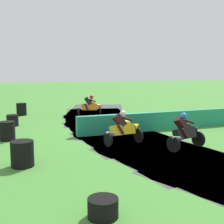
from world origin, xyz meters
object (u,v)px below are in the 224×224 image
Objects in this scene: motorcycle_lead_orange at (91,106)px; tire_stack_extra_a at (103,208)px; motorcycle_trailing_black at (186,132)px; tire_stack_near at (21,109)px; tire_stack_far at (22,154)px; motorcycle_chase_yellow at (124,128)px; tire_stack_mid_b at (7,131)px; tire_stack_mid_a at (13,120)px.

tire_stack_extra_a is (-2.83, -12.99, -0.44)m from motorcycle_lead_orange.
motorcycle_trailing_black is 2.09× the size of tire_stack_near.
motorcycle_lead_orange is 2.16× the size of tire_stack_far.
motorcycle_chase_yellow is 4.93m from tire_stack_mid_b.
tire_stack_mid_b is at bearing -132.21° from motorcycle_lead_orange.
tire_stack_extra_a is (1.89, -10.96, -0.10)m from tire_stack_mid_a.
tire_stack_near is 10.88m from tire_stack_far.
motorcycle_chase_yellow reaches higher than tire_stack_far.
motorcycle_trailing_black reaches higher than tire_stack_near.
tire_stack_near is 1.27× the size of tire_stack_extra_a.
tire_stack_mid_a is at bearing 128.90° from motorcycle_chase_yellow.
tire_stack_near is at bearing 89.40° from tire_stack_far.
motorcycle_lead_orange is at bearing -22.37° from tire_stack_near.
tire_stack_far is at bearing -81.75° from tire_stack_mid_b.
tire_stack_near is (-5.82, 10.48, -0.24)m from motorcycle_trailing_black.
motorcycle_lead_orange reaches higher than tire_stack_far.
motorcycle_chase_yellow is 6.12m from tire_stack_extra_a.
tire_stack_mid_b is (-4.49, 2.03, -0.23)m from motorcycle_chase_yellow.
motorcycle_lead_orange is 1.03× the size of motorcycle_chase_yellow.
motorcycle_chase_yellow is 9.90m from tire_stack_near.
motorcycle_lead_orange is 2.16× the size of tire_stack_near.
motorcycle_trailing_black is 2.09× the size of tire_stack_far.
tire_stack_mid_a is 0.76× the size of tire_stack_mid_b.
tire_stack_near is at bearing 157.63° from motorcycle_lead_orange.
motorcycle_lead_orange is 7.26m from tire_stack_mid_b.
tire_stack_mid_a is 11.12m from tire_stack_extra_a.
tire_stack_mid_b is 1.00× the size of tire_stack_far.
tire_stack_extra_a is (-2.45, -5.59, -0.43)m from motorcycle_chase_yellow.
tire_stack_extra_a is at bearing -75.00° from tire_stack_mid_b.
tire_stack_far is (-4.32, -9.15, -0.24)m from motorcycle_lead_orange.
tire_stack_extra_a is at bearing -68.74° from tire_stack_far.
tire_stack_mid_a is (-6.32, 6.73, -0.34)m from motorcycle_trailing_black.
tire_stack_extra_a is (-4.44, -4.24, -0.44)m from motorcycle_trailing_black.
tire_stack_far is at bearing -90.60° from tire_stack_near.
tire_stack_far is at bearing -156.02° from motorcycle_chase_yellow.
tire_stack_far is (-0.11, -10.88, -0.00)m from tire_stack_near.
motorcycle_trailing_black is 2.66× the size of tire_stack_extra_a.
tire_stack_mid_b is at bearing -95.32° from tire_stack_near.
motorcycle_chase_yellow reaches higher than tire_stack_extra_a.
motorcycle_chase_yellow is at bearing -24.29° from tire_stack_mid_b.
motorcycle_trailing_black is at bearing -34.24° from motorcycle_chase_yellow.
motorcycle_chase_yellow is 2.09× the size of tire_stack_near.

